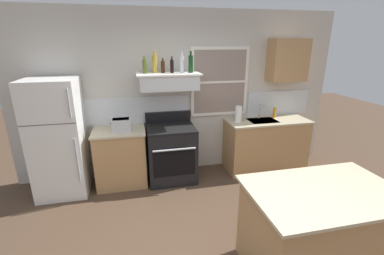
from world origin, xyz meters
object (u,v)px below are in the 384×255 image
object	(u,v)px
toaster	(121,125)
paper_towel_roll	(238,114)
refrigerator	(58,138)
dish_soap_bottle	(274,113)
bottle_clear_tall	(182,64)
kitchen_island	(318,231)
bottle_champagne_gold_foil	(155,64)
bottle_brown_stout	(163,67)
bottle_balsamic_dark	(172,66)
stove_range	(171,153)
bottle_dark_green_wine	(191,64)
bottle_olive_oil_square	(145,66)

from	to	relation	value
toaster	paper_towel_roll	world-z (taller)	paper_towel_roll
refrigerator	dish_soap_bottle	distance (m)	3.54
bottle_clear_tall	dish_soap_bottle	distance (m)	1.89
refrigerator	kitchen_island	bearing A→B (deg)	-37.63
toaster	dish_soap_bottle	world-z (taller)	toaster
bottle_champagne_gold_foil	bottle_brown_stout	distance (m)	0.13
toaster	bottle_brown_stout	world-z (taller)	bottle_brown_stout
bottle_balsamic_dark	bottle_clear_tall	size ratio (longest dim) A/B	0.78
toaster	bottle_champagne_gold_foil	world-z (taller)	bottle_champagne_gold_foil
toaster	paper_towel_roll	distance (m)	1.91
stove_range	bottle_brown_stout	size ratio (longest dim) A/B	5.01
bottle_dark_green_wine	dish_soap_bottle	bearing A→B (deg)	2.74
dish_soap_bottle	bottle_olive_oil_square	bearing A→B (deg)	-179.35
bottle_champagne_gold_foil	bottle_brown_stout	xyz separation A→B (m)	(0.12, -0.00, -0.05)
refrigerator	dish_soap_bottle	world-z (taller)	refrigerator
bottle_olive_oil_square	paper_towel_roll	world-z (taller)	bottle_olive_oil_square
stove_range	bottle_balsamic_dark	xyz separation A→B (m)	(0.06, 0.12, 1.38)
refrigerator	bottle_clear_tall	xyz separation A→B (m)	(1.86, 0.10, 1.01)
stove_range	kitchen_island	xyz separation A→B (m)	(1.12, -2.15, -0.01)
bottle_champagne_gold_foil	paper_towel_roll	bearing A→B (deg)	-4.55
paper_towel_roll	bottle_dark_green_wine	bearing A→B (deg)	178.14
dish_soap_bottle	bottle_champagne_gold_foil	bearing A→B (deg)	179.79
bottle_brown_stout	bottle_champagne_gold_foil	bearing A→B (deg)	179.92
toaster	stove_range	xyz separation A→B (m)	(0.75, 0.02, -0.54)
bottle_champagne_gold_foil	bottle_clear_tall	xyz separation A→B (m)	(0.40, -0.07, -0.01)
bottle_dark_green_wine	dish_soap_bottle	xyz separation A→B (m)	(1.54, 0.07, -0.88)
bottle_brown_stout	bottle_clear_tall	xyz separation A→B (m)	(0.28, -0.07, 0.04)
bottle_clear_tall	kitchen_island	world-z (taller)	bottle_clear_tall
kitchen_island	toaster	bearing A→B (deg)	131.17
toaster	refrigerator	bearing A→B (deg)	-179.98
bottle_balsamic_dark	paper_towel_roll	distance (m)	1.36
bottle_dark_green_wine	bottle_balsamic_dark	bearing A→B (deg)	169.08
dish_soap_bottle	bottle_dark_green_wine	bearing A→B (deg)	-177.26
paper_towel_roll	dish_soap_bottle	bearing A→B (deg)	7.86
toaster	bottle_champagne_gold_foil	size ratio (longest dim) A/B	0.90
stove_range	bottle_clear_tall	xyz separation A→B (m)	(0.21, 0.08, 1.41)
bottle_clear_tall	paper_towel_roll	distance (m)	1.26
bottle_champagne_gold_foil	bottle_balsamic_dark	xyz separation A→B (m)	(0.26, -0.03, -0.04)
bottle_brown_stout	kitchen_island	size ratio (longest dim) A/B	0.16
bottle_balsamic_dark	bottle_champagne_gold_foil	bearing A→B (deg)	174.05
bottle_olive_oil_square	bottle_dark_green_wine	distance (m)	0.69
refrigerator	bottle_clear_tall	world-z (taller)	bottle_clear_tall
bottle_brown_stout	paper_towel_roll	distance (m)	1.47
refrigerator	bottle_brown_stout	distance (m)	1.86
stove_range	kitchen_island	bearing A→B (deg)	-62.64
refrigerator	stove_range	world-z (taller)	refrigerator
bottle_olive_oil_square	bottle_balsamic_dark	bearing A→B (deg)	0.80
paper_towel_roll	dish_soap_bottle	xyz separation A→B (m)	(0.72, 0.10, -0.04)
refrigerator	bottle_dark_green_wine	size ratio (longest dim) A/B	5.41
bottle_dark_green_wine	kitchen_island	xyz separation A→B (m)	(0.77, -2.22, -1.42)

